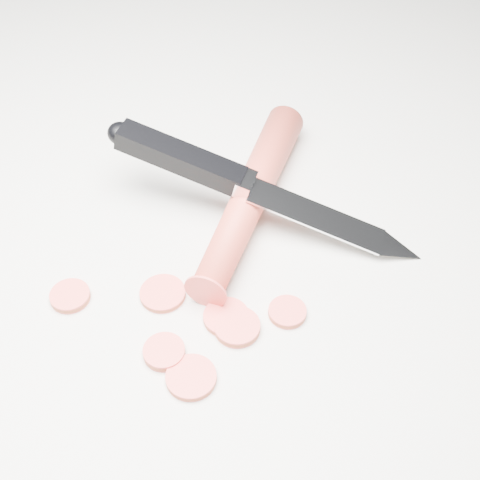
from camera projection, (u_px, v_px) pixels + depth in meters
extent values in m
plane|color=silver|center=(162.00, 282.00, 0.55)|extent=(2.40, 2.40, 0.00)
cylinder|color=red|center=(251.00, 196.00, 0.60)|extent=(0.14, 0.21, 0.03)
cylinder|color=#F3453E|center=(163.00, 293.00, 0.54)|extent=(0.04, 0.04, 0.01)
cylinder|color=#F3453E|center=(191.00, 377.00, 0.49)|extent=(0.04, 0.04, 0.01)
cylinder|color=#F3453E|center=(237.00, 327.00, 0.52)|extent=(0.04, 0.04, 0.01)
cylinder|color=#F3453E|center=(226.00, 317.00, 0.53)|extent=(0.04, 0.04, 0.01)
cylinder|color=#F3453E|center=(287.00, 312.00, 0.53)|extent=(0.03, 0.03, 0.01)
cylinder|color=#F3453E|center=(70.00, 296.00, 0.54)|extent=(0.03, 0.03, 0.01)
cylinder|color=#F3453E|center=(164.00, 352.00, 0.50)|extent=(0.03, 0.03, 0.01)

